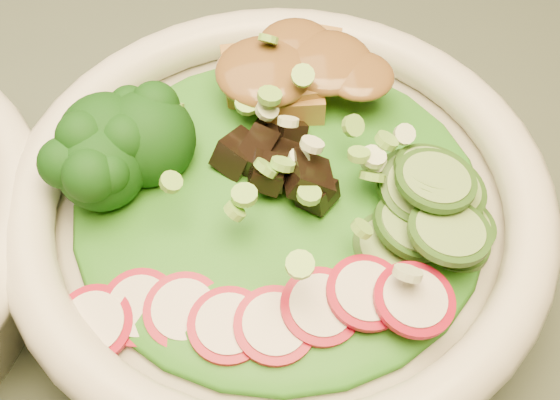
{
  "coord_description": "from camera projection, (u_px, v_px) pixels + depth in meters",
  "views": [
    {
      "loc": [
        -0.01,
        -0.17,
        1.16
      ],
      "look_at": [
        -0.01,
        0.09,
        0.82
      ],
      "focal_mm": 50.0,
      "sensor_mm": 36.0,
      "label": 1
    }
  ],
  "objects": [
    {
      "name": "peanut_sauce",
      "position": [
        293.0,
        71.0,
        0.45
      ],
      "size": [
        0.08,
        0.06,
        0.02
      ],
      "primitive_type": "ellipsoid",
      "color": "brown",
      "rests_on": "tofu_cubes"
    },
    {
      "name": "cucumber_slices",
      "position": [
        417.0,
        194.0,
        0.42
      ],
      "size": [
        0.08,
        0.08,
        0.04
      ],
      "primitive_type": null,
      "rotation": [
        0.0,
        0.0,
        0.05
      ],
      "color": "#8CAE61",
      "rests_on": "salad_bowl"
    },
    {
      "name": "mushroom_heap",
      "position": [
        282.0,
        161.0,
        0.43
      ],
      "size": [
        0.08,
        0.08,
        0.05
      ],
      "primitive_type": null,
      "rotation": [
        0.0,
        0.0,
        0.05
      ],
      "color": "black",
      "rests_on": "salad_bowl"
    },
    {
      "name": "lettuce_bed",
      "position": [
        280.0,
        199.0,
        0.43
      ],
      "size": [
        0.23,
        0.23,
        0.03
      ],
      "primitive_type": "ellipsoid",
      "color": "#1E6014",
      "rests_on": "salad_bowl"
    },
    {
      "name": "tofu_cubes",
      "position": [
        292.0,
        89.0,
        0.46
      ],
      "size": [
        0.11,
        0.07,
        0.04
      ],
      "primitive_type": null,
      "rotation": [
        0.0,
        0.0,
        0.05
      ],
      "color": "#A98338",
      "rests_on": "salad_bowl"
    },
    {
      "name": "radish_slices",
      "position": [
        275.0,
        315.0,
        0.38
      ],
      "size": [
        0.13,
        0.05,
        0.02
      ],
      "primitive_type": null,
      "rotation": [
        0.0,
        0.0,
        0.05
      ],
      "color": "maroon",
      "rests_on": "salad_bowl"
    },
    {
      "name": "scallion_garnish",
      "position": [
        280.0,
        167.0,
        0.41
      ],
      "size": [
        0.22,
        0.22,
        0.03
      ],
      "primitive_type": null,
      "color": "#77BB42",
      "rests_on": "salad_bowl"
    },
    {
      "name": "broccoli_florets",
      "position": [
        149.0,
        174.0,
        0.42
      ],
      "size": [
        0.09,
        0.08,
        0.05
      ],
      "primitive_type": null,
      "rotation": [
        0.0,
        0.0,
        0.05
      ],
      "color": "black",
      "rests_on": "salad_bowl"
    },
    {
      "name": "salad_bowl",
      "position": [
        280.0,
        222.0,
        0.45
      ],
      "size": [
        0.31,
        0.31,
        0.08
      ],
      "rotation": [
        0.0,
        0.0,
        0.05
      ],
      "color": "silver",
      "rests_on": "dining_table"
    }
  ]
}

